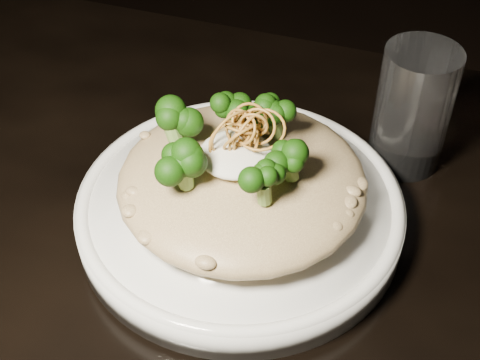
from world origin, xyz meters
name	(u,v)px	position (x,y,z in m)	size (l,w,h in m)	color
table	(278,341)	(0.00, 0.00, 0.67)	(1.10, 0.80, 0.75)	black
plate	(240,210)	(-0.06, 0.06, 0.77)	(0.30, 0.30, 0.03)	white
risotto	(242,180)	(-0.06, 0.06, 0.81)	(0.23, 0.23, 0.05)	brown
broccoli	(235,138)	(-0.06, 0.06, 0.85)	(0.13, 0.13, 0.05)	black
cheese	(236,154)	(-0.06, 0.06, 0.84)	(0.06, 0.06, 0.02)	white
shallots	(247,122)	(-0.05, 0.07, 0.87)	(0.06, 0.06, 0.04)	brown
drinking_glass	(413,109)	(0.07, 0.20, 0.82)	(0.07, 0.07, 0.13)	silver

